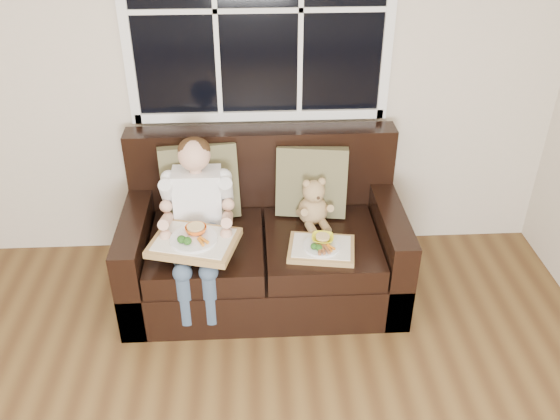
{
  "coord_description": "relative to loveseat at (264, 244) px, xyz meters",
  "views": [
    {
      "loc": [
        0.25,
        -1.06,
        2.49
      ],
      "look_at": [
        0.41,
        1.85,
        0.67
      ],
      "focal_mm": 38.0,
      "sensor_mm": 36.0,
      "label": 1
    }
  ],
  "objects": [
    {
      "name": "tray_right",
      "position": [
        0.33,
        -0.29,
        0.17
      ],
      "size": [
        0.42,
        0.35,
        0.09
      ],
      "rotation": [
        0.0,
        0.0,
        -0.16
      ],
      "color": "#AA874D",
      "rests_on": "loveseat"
    },
    {
      "name": "tray_left",
      "position": [
        -0.4,
        -0.33,
        0.27
      ],
      "size": [
        0.55,
        0.47,
        0.11
      ],
      "rotation": [
        0.0,
        0.0,
        -0.27
      ],
      "color": "#AA874D",
      "rests_on": "child"
    },
    {
      "name": "loveseat",
      "position": [
        0.0,
        0.0,
        0.0
      ],
      "size": [
        1.7,
        0.92,
        0.96
      ],
      "color": "black",
      "rests_on": "ground"
    },
    {
      "name": "child",
      "position": [
        -0.39,
        -0.12,
        0.35
      ],
      "size": [
        0.42,
        0.61,
        0.94
      ],
      "color": "white",
      "rests_on": "loveseat"
    },
    {
      "name": "room_walls",
      "position": [
        -0.31,
        -2.02,
        1.28
      ],
      "size": [
        4.52,
        5.02,
        2.71
      ],
      "color": "beige",
      "rests_on": "ground"
    },
    {
      "name": "pillow_right",
      "position": [
        0.31,
        0.15,
        0.36
      ],
      "size": [
        0.47,
        0.26,
        0.45
      ],
      "rotation": [
        -0.21,
        0.0,
        -0.14
      ],
      "color": "brown",
      "rests_on": "loveseat"
    },
    {
      "name": "window_back",
      "position": [
        0.0,
        0.46,
        1.34
      ],
      "size": [
        1.62,
        0.04,
        1.37
      ],
      "color": "black",
      "rests_on": "room_walls"
    },
    {
      "name": "teddy_bear",
      "position": [
        0.31,
        0.02,
        0.27
      ],
      "size": [
        0.22,
        0.26,
        0.33
      ],
      "rotation": [
        0.0,
        0.0,
        0.23
      ],
      "color": "#A78058",
      "rests_on": "loveseat"
    },
    {
      "name": "pillow_left",
      "position": [
        -0.39,
        0.15,
        0.38
      ],
      "size": [
        0.5,
        0.29,
        0.49
      ],
      "rotation": [
        -0.21,
        0.0,
        0.18
      ],
      "color": "brown",
      "rests_on": "loveseat"
    }
  ]
}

